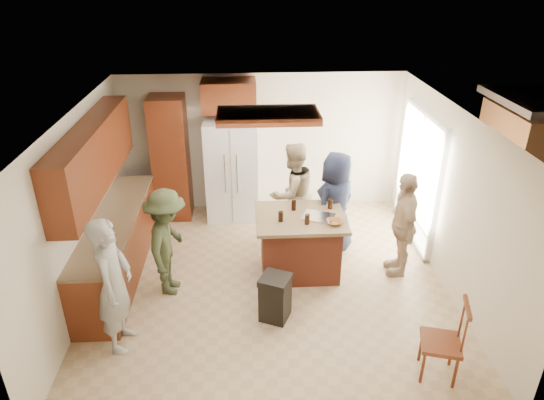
{
  "coord_description": "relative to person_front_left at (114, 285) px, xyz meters",
  "views": [
    {
      "loc": [
        -0.3,
        -5.77,
        4.21
      ],
      "look_at": [
        0.06,
        0.38,
        1.15
      ],
      "focal_mm": 32.0,
      "sensor_mm": 36.0,
      "label": 1
    }
  ],
  "objects": [
    {
      "name": "kitchen_island",
      "position": [
        2.31,
        1.41,
        -0.39
      ],
      "size": [
        1.28,
        1.03,
        0.93
      ],
      "color": "brown",
      "rests_on": "ground"
    },
    {
      "name": "room_shell",
      "position": [
        6.22,
        2.77,
        0.01
      ],
      "size": [
        8.0,
        5.2,
        5.0
      ],
      "color": "tan",
      "rests_on": "ground"
    },
    {
      "name": "spindle_chair",
      "position": [
        3.65,
        -0.71,
        -0.41
      ],
      "size": [
        0.52,
        0.52,
        0.99
      ],
      "color": "maroon",
      "rests_on": "ground"
    },
    {
      "name": "person_behind_left",
      "position": [
        2.28,
        2.32,
        -0.01
      ],
      "size": [
        0.97,
        0.86,
        1.7
      ],
      "primitive_type": "imported",
      "rotation": [
        0.0,
        0.0,
        3.69
      ],
      "color": "tan",
      "rests_on": "ground"
    },
    {
      "name": "island_items",
      "position": [
        2.54,
        1.32,
        0.11
      ],
      "size": [
        0.9,
        0.62,
        0.15
      ],
      "color": "silver",
      "rests_on": "kitchen_island"
    },
    {
      "name": "person_side_right",
      "position": [
        3.79,
        1.32,
        -0.06
      ],
      "size": [
        0.57,
        0.98,
        1.6
      ],
      "primitive_type": "imported",
      "rotation": [
        0.0,
        0.0,
        -1.68
      ],
      "color": "tan",
      "rests_on": "ground"
    },
    {
      "name": "person_front_left",
      "position": [
        0.0,
        0.0,
        0.0
      ],
      "size": [
        0.49,
        0.65,
        1.72
      ],
      "primitive_type": "imported",
      "rotation": [
        0.0,
        0.0,
        1.51
      ],
      "color": "#9B9A93",
      "rests_on": "ground"
    },
    {
      "name": "person_behind_right",
      "position": [
        2.92,
        1.96,
        -0.03
      ],
      "size": [
        0.96,
        0.94,
        1.66
      ],
      "primitive_type": "imported",
      "rotation": [
        0.0,
        0.0,
        3.88
      ],
      "color": "#191E32",
      "rests_on": "ground"
    },
    {
      "name": "left_cabinetry",
      "position": [
        -0.4,
        1.53,
        0.09
      ],
      "size": [
        0.64,
        3.0,
        2.3
      ],
      "color": "maroon",
      "rests_on": "ground"
    },
    {
      "name": "back_wall_units",
      "position": [
        0.51,
        3.33,
        0.52
      ],
      "size": [
        1.8,
        0.6,
        2.45
      ],
      "color": "maroon",
      "rests_on": "ground"
    },
    {
      "name": "trash_bin",
      "position": [
        1.88,
        0.37,
        -0.54
      ],
      "size": [
        0.48,
        0.48,
        0.63
      ],
      "color": "black",
      "rests_on": "ground"
    },
    {
      "name": "person_counter",
      "position": [
        0.47,
        1.04,
        -0.08
      ],
      "size": [
        0.57,
        1.05,
        1.55
      ],
      "primitive_type": "imported",
      "rotation": [
        0.0,
        0.0,
        1.46
      ],
      "color": "#323A22",
      "rests_on": "ground"
    },
    {
      "name": "refrigerator",
      "position": [
        1.3,
        3.25,
        0.04
      ],
      "size": [
        0.9,
        0.76,
        1.8
      ],
      "color": "white",
      "rests_on": "ground"
    }
  ]
}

